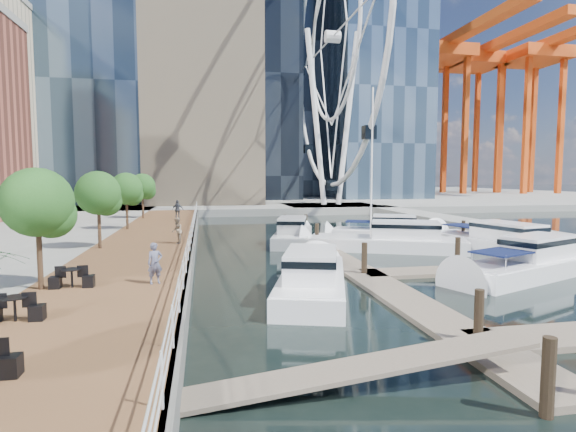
% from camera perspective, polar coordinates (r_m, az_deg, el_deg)
% --- Properties ---
extents(ground, '(520.00, 520.00, 0.00)m').
position_cam_1_polar(ground, '(16.02, 9.52, -14.19)').
color(ground, black).
rests_on(ground, ground).
extents(boardwalk, '(6.00, 60.00, 1.00)m').
position_cam_1_polar(boardwalk, '(29.79, -17.78, -4.42)').
color(boardwalk, brown).
rests_on(boardwalk, ground).
extents(seawall, '(0.25, 60.00, 1.00)m').
position_cam_1_polar(seawall, '(29.57, -11.99, -4.36)').
color(seawall, '#595954').
rests_on(seawall, ground).
extents(land_far, '(200.00, 114.00, 1.00)m').
position_cam_1_polar(land_far, '(116.40, -8.14, 2.59)').
color(land_far, gray).
rests_on(land_far, ground).
extents(breakwater, '(4.00, 60.00, 1.00)m').
position_cam_1_polar(breakwater, '(42.79, 25.61, -1.88)').
color(breakwater, gray).
rests_on(breakwater, ground).
extents(pier, '(14.00, 12.00, 1.00)m').
position_cam_1_polar(pier, '(69.10, 5.50, 1.02)').
color(pier, gray).
rests_on(pier, ground).
extents(railing, '(0.10, 60.00, 1.05)m').
position_cam_1_polar(railing, '(29.43, -12.22, -2.40)').
color(railing, white).
rests_on(railing, boardwalk).
extents(floating_docks, '(16.00, 34.00, 2.60)m').
position_cam_1_polar(floating_docks, '(27.97, 17.83, -5.04)').
color(floating_docks, '#6D6051').
rests_on(floating_docks, ground).
extents(ferris_wheel, '(5.80, 45.60, 47.80)m').
position_cam_1_polar(ferris_wheel, '(71.97, 5.68, 21.65)').
color(ferris_wheel, white).
rests_on(ferris_wheel, ground).
extents(port_cranes, '(40.00, 52.00, 38.00)m').
position_cam_1_polar(port_cranes, '(132.70, 23.14, 10.97)').
color(port_cranes, '#D84C14').
rests_on(port_cranes, ground).
extents(street_trees, '(2.60, 42.60, 4.60)m').
position_cam_1_polar(street_trees, '(28.84, -22.97, 2.69)').
color(street_trees, '#3F2B1C').
rests_on(street_trees, ground).
extents(cafe_tables, '(2.50, 13.70, 0.74)m').
position_cam_1_polar(cafe_tables, '(13.76, -32.75, -12.18)').
color(cafe_tables, black).
rests_on(cafe_tables, ground).
extents(yacht_foreground, '(10.63, 6.43, 2.15)m').
position_cam_1_polar(yacht_foreground, '(26.65, 27.81, -6.95)').
color(yacht_foreground, white).
rests_on(yacht_foreground, ground).
extents(pedestrian_near, '(0.70, 0.59, 1.65)m').
position_cam_1_polar(pedestrian_near, '(18.69, -16.54, -5.77)').
color(pedestrian_near, '#51536C').
rests_on(pedestrian_near, boardwalk).
extents(pedestrian_mid, '(0.64, 0.82, 1.67)m').
position_cam_1_polar(pedestrian_mid, '(29.46, -13.93, -1.81)').
color(pedestrian_mid, gray).
rests_on(pedestrian_mid, boardwalk).
extents(pedestrian_far, '(1.20, 0.67, 1.93)m').
position_cam_1_polar(pedestrian_far, '(46.38, -13.83, 0.78)').
color(pedestrian_far, '#383C47').
rests_on(pedestrian_far, boardwalk).
extents(moored_yachts, '(20.82, 34.40, 11.50)m').
position_cam_1_polar(moored_yachts, '(30.96, 14.24, -4.93)').
color(moored_yachts, white).
rests_on(moored_yachts, ground).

